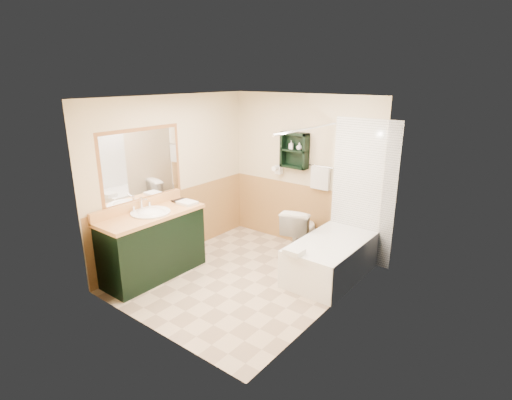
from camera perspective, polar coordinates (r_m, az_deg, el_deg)
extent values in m
plane|color=#C3AC8E|center=(5.58, -2.02, -10.99)|extent=(3.00, 3.00, 0.00)
cube|color=#FBF0C4|center=(6.32, 6.74, 3.99)|extent=(2.60, 0.04, 2.40)
cube|color=#FBF0C4|center=(6.03, -11.84, 3.07)|extent=(0.04, 3.00, 2.40)
cube|color=#FBF0C4|center=(4.43, 11.06, -2.09)|extent=(0.04, 3.00, 2.40)
cube|color=white|center=(4.92, -2.32, 14.67)|extent=(2.60, 3.00, 0.04)
cube|color=black|center=(6.21, 5.50, 7.08)|extent=(0.45, 0.15, 0.55)
cylinder|color=silver|center=(5.26, 7.61, 10.12)|extent=(0.03, 1.60, 0.03)
cube|color=black|center=(5.62, -14.47, -6.20)|extent=(0.59, 1.44, 0.91)
cube|color=white|center=(5.64, 10.83, -8.04)|extent=(0.78, 1.50, 0.52)
imported|color=white|center=(6.12, 6.33, -4.50)|extent=(0.61, 0.86, 0.76)
cube|color=silver|center=(5.71, -9.81, -0.38)|extent=(0.26, 0.20, 0.04)
imported|color=black|center=(5.90, -11.34, 0.97)|extent=(0.16, 0.04, 0.21)
cube|color=silver|center=(5.03, 5.46, -7.33)|extent=(0.23, 0.19, 0.07)
imported|color=white|center=(6.22, 5.05, 7.54)|extent=(0.09, 0.14, 0.06)
imported|color=white|center=(6.14, 6.20, 7.51)|extent=(0.12, 0.13, 0.09)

